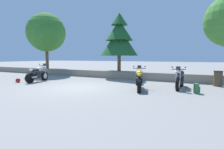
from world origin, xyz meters
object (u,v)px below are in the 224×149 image
at_px(motorcycle_yellow_centre, 139,80).
at_px(trash_bin, 218,78).
at_px(motorcycle_silver_near_left, 38,74).
at_px(motorcycle_black_far_right, 180,79).
at_px(rider_backpack, 197,88).
at_px(leafy_tree_far_left, 47,33).
at_px(pine_tree_mid_left, 119,38).
at_px(rider_helmet, 18,80).

relative_size(motorcycle_yellow_centre, trash_bin, 2.33).
xyz_separation_m(motorcycle_silver_near_left, motorcycle_black_far_right, (8.67, 1.56, 0.00)).
relative_size(rider_backpack, leafy_tree_far_left, 0.09).
xyz_separation_m(motorcycle_yellow_centre, leafy_tree_far_left, (-10.17, 3.61, 3.34)).
relative_size(motorcycle_silver_near_left, motorcycle_yellow_centre, 1.02).
distance_m(motorcycle_black_far_right, pine_tree_mid_left, 6.24).
height_order(pine_tree_mid_left, trash_bin, pine_tree_mid_left).
bearing_deg(pine_tree_mid_left, motorcycle_silver_near_left, -130.51).
xyz_separation_m(motorcycle_yellow_centre, trash_bin, (3.56, 3.03, -0.05)).
bearing_deg(rider_backpack, motorcycle_black_far_right, 128.98).
bearing_deg(rider_helmet, trash_bin, 20.31).
bearing_deg(motorcycle_yellow_centre, leafy_tree_far_left, 160.44).
relative_size(rider_backpack, trash_bin, 0.55).
bearing_deg(motorcycle_yellow_centre, motorcycle_silver_near_left, -177.71).
xyz_separation_m(rider_helmet, trash_bin, (11.29, 4.18, 0.30)).
bearing_deg(motorcycle_silver_near_left, motorcycle_black_far_right, 10.22).
bearing_deg(leafy_tree_far_left, motorcycle_silver_near_left, -50.08).
relative_size(rider_backpack, pine_tree_mid_left, 0.11).
distance_m(rider_backpack, leafy_tree_far_left, 13.68).
bearing_deg(pine_tree_mid_left, motorcycle_black_far_right, -31.24).
xyz_separation_m(leafy_tree_far_left, trash_bin, (13.73, -0.58, -3.39)).
xyz_separation_m(motorcycle_silver_near_left, leafy_tree_far_left, (-3.25, 3.89, 3.34)).
distance_m(motorcycle_silver_near_left, motorcycle_yellow_centre, 6.92).
relative_size(motorcycle_black_far_right, rider_helmet, 7.36).
distance_m(rider_backpack, trash_bin, 2.95).
bearing_deg(pine_tree_mid_left, rider_backpack, -34.96).
bearing_deg(motorcycle_black_far_right, rider_helmet, -165.60).
bearing_deg(motorcycle_silver_near_left, motorcycle_yellow_centre, 2.29).
height_order(motorcycle_yellow_centre, leafy_tree_far_left, leafy_tree_far_left).
xyz_separation_m(motorcycle_yellow_centre, rider_backpack, (2.59, 0.25, -0.24)).
xyz_separation_m(rider_backpack, leafy_tree_far_left, (-12.76, 3.36, 3.58)).
relative_size(motorcycle_silver_near_left, rider_helmet, 7.33).
relative_size(motorcycle_black_far_right, leafy_tree_far_left, 0.40).
relative_size(motorcycle_silver_near_left, motorcycle_black_far_right, 0.99).
bearing_deg(trash_bin, rider_backpack, -109.26).
distance_m(motorcycle_silver_near_left, rider_helmet, 1.24).
distance_m(motorcycle_black_far_right, trash_bin, 2.51).
height_order(rider_helmet, trash_bin, trash_bin).
height_order(motorcycle_silver_near_left, motorcycle_yellow_centre, same).
xyz_separation_m(motorcycle_black_far_right, rider_helmet, (-9.48, -2.43, -0.35)).
relative_size(rider_helmet, leafy_tree_far_left, 0.05).
bearing_deg(trash_bin, motorcycle_black_far_right, -136.00).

